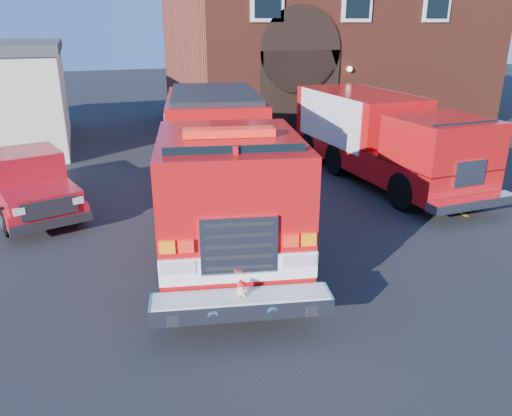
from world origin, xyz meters
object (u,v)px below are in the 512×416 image
object	(u,v)px
fire_station	(323,39)
pickup_truck	(26,181)
fire_engine	(220,163)
secondary_truck	(381,135)

from	to	relation	value
fire_station	pickup_truck	bearing A→B (deg)	-145.19
fire_station	fire_engine	distance (m)	15.82
fire_station	secondary_truck	distance (m)	11.19
fire_engine	secondary_truck	bearing A→B (deg)	19.62
pickup_truck	secondary_truck	world-z (taller)	secondary_truck
secondary_truck	fire_engine	bearing A→B (deg)	-160.38
pickup_truck	secondary_truck	distance (m)	11.26
pickup_truck	secondary_truck	size ratio (longest dim) A/B	0.67
fire_station	secondary_truck	xyz separation A→B (m)	(-2.87, -10.46, -2.74)
pickup_truck	fire_engine	bearing A→B (deg)	-30.11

